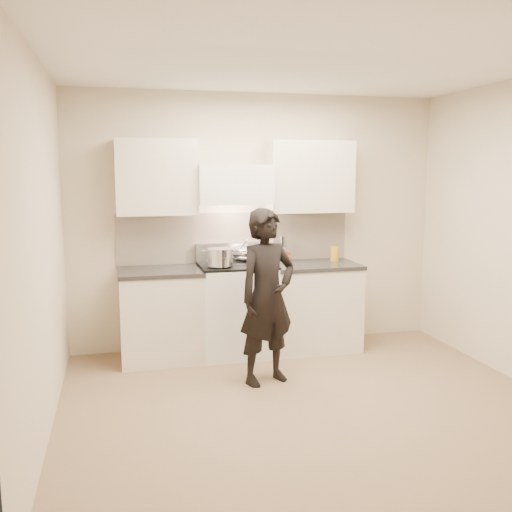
# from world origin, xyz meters

# --- Properties ---
(ground_plane) EXTENTS (4.00, 4.00, 0.00)m
(ground_plane) POSITION_xyz_m (0.00, 0.00, 0.00)
(ground_plane) COLOR #7E6347
(room_shell) EXTENTS (4.04, 3.54, 2.70)m
(room_shell) POSITION_xyz_m (-0.06, 0.37, 1.60)
(room_shell) COLOR beige
(room_shell) RESTS_ON ground
(stove) EXTENTS (0.76, 0.65, 0.96)m
(stove) POSITION_xyz_m (-0.30, 1.42, 0.47)
(stove) COLOR white
(stove) RESTS_ON ground
(counter_right) EXTENTS (0.92, 0.67, 0.92)m
(counter_right) POSITION_xyz_m (0.53, 1.43, 0.46)
(counter_right) COLOR beige
(counter_right) RESTS_ON ground
(counter_left) EXTENTS (0.82, 0.67, 0.92)m
(counter_left) POSITION_xyz_m (-1.08, 1.43, 0.46)
(counter_left) COLOR beige
(counter_left) RESTS_ON ground
(wok) EXTENTS (0.31, 0.38, 0.25)m
(wok) POSITION_xyz_m (-0.20, 1.54, 1.04)
(wok) COLOR silver
(wok) RESTS_ON stove
(stock_pot) EXTENTS (0.36, 0.31, 0.17)m
(stock_pot) POSITION_xyz_m (-0.50, 1.28, 1.05)
(stock_pot) COLOR silver
(stock_pot) RESTS_ON stove
(utensil_crock) EXTENTS (0.10, 0.10, 0.28)m
(utensil_crock) POSITION_xyz_m (0.25, 1.63, 1.01)
(utensil_crock) COLOR #B7B7B7
(utensil_crock) RESTS_ON counter_right
(spice_jar) EXTENTS (0.04, 0.04, 0.09)m
(spice_jar) POSITION_xyz_m (0.31, 1.64, 0.97)
(spice_jar) COLOR #D95F0B
(spice_jar) RESTS_ON counter_right
(oil_glass) EXTENTS (0.09, 0.09, 0.16)m
(oil_glass) POSITION_xyz_m (0.80, 1.51, 1.00)
(oil_glass) COLOR #B38321
(oil_glass) RESTS_ON counter_right
(person) EXTENTS (0.67, 0.56, 1.57)m
(person) POSITION_xyz_m (-0.21, 0.57, 0.78)
(person) COLOR black
(person) RESTS_ON ground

